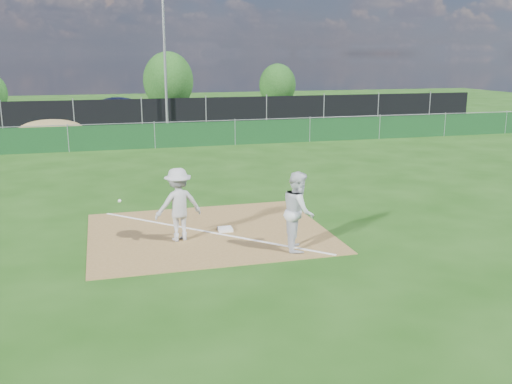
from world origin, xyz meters
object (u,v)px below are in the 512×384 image
first_base (225,229)px  car_mid (126,109)px  play_at_first (178,204)px  tree_right (277,85)px  car_left (38,112)px  tree_mid (168,81)px  car_right (227,107)px  runner (298,211)px  light_pole (165,62)px

first_base → car_mid: car_mid is taller
first_base → play_at_first: 1.57m
first_base → tree_right: tree_right is taller
first_base → play_at_first: (-1.24, -0.43, 0.86)m
car_left → tree_mid: (9.28, 5.88, 1.63)m
first_base → car_right: car_right is taller
tree_right → car_right: bearing=-131.3°
tree_mid → tree_right: tree_mid is taller
play_at_first → car_right: bearing=75.1°
runner → play_at_first: bearing=75.3°
light_pole → car_mid: 5.96m
play_at_first → tree_right: (13.09, 33.69, 0.98)m
play_at_first → car_right: (7.16, 26.96, -0.18)m
first_base → car_right: bearing=77.4°
first_base → runner: runner is taller
tree_right → car_mid: bearing=-151.5°
runner → light_pole: bearing=13.8°
tree_right → light_pole: bearing=-132.9°
first_base → tree_mid: (2.46, 32.14, 2.35)m
car_mid → runner: bearing=164.6°
car_left → tree_mid: bearing=-48.5°
first_base → car_mid: 26.23m
car_left → runner: bearing=-154.6°
play_at_first → tree_mid: size_ratio=0.44×
runner → car_right: bearing=3.9°
first_base → car_right: (5.92, 26.53, 0.68)m
car_left → tree_mid: size_ratio=0.97×
car_mid → tree_right: (13.00, 7.07, 1.10)m
play_at_first → first_base: bearing=18.9°
car_right → tree_right: 9.05m
light_pole → tree_right: bearing=47.1°
play_at_first → tree_mid: 32.81m
car_right → tree_right: (5.93, 6.73, 1.16)m
runner → car_left: size_ratio=0.41×
car_left → tree_mid: tree_mid is taller
car_left → car_mid: (5.66, -0.06, 0.02)m
runner → car_mid: size_ratio=0.39×
play_at_first → car_mid: 26.62m
light_pole → runner: (0.29, -23.48, -3.07)m
car_right → car_mid: bearing=72.0°
play_at_first → tree_right: 36.16m
runner → car_mid: (-2.52, 27.99, -0.13)m
car_mid → car_left: bearing=68.9°
car_right → tree_right: tree_right is taller
light_pole → tree_right: (10.78, 11.58, -2.10)m
runner → car_mid: bearing=18.2°
car_left → car_right: car_left is taller
runner → car_mid: 28.11m
first_base → tree_right: size_ratio=0.10×
play_at_first → car_right: 27.90m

